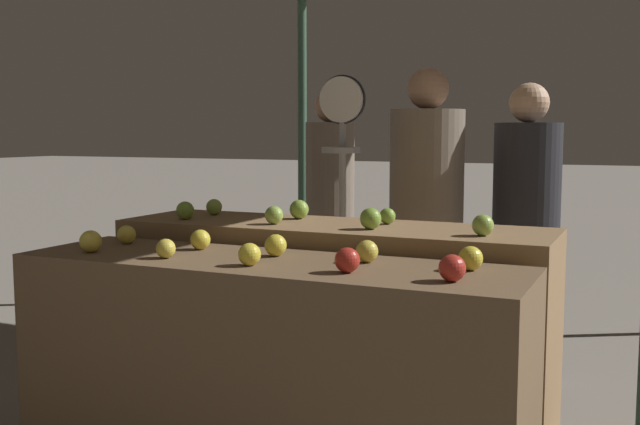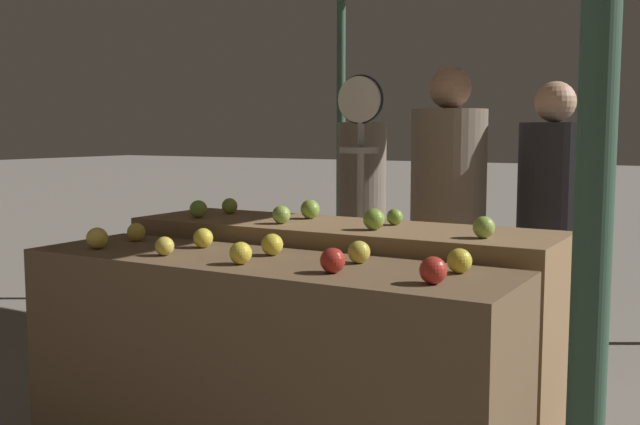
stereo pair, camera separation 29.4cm
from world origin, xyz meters
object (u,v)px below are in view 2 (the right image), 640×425
(produce_scale, at_px, (360,166))
(person_customer_right, at_px, (552,214))
(person_vendor_at_scale, at_px, (448,204))
(person_customer_left, at_px, (362,192))

(produce_scale, bearing_deg, person_customer_right, 32.65)
(person_vendor_at_scale, bearing_deg, person_customer_left, -20.80)
(produce_scale, xyz_separation_m, person_customer_right, (0.85, 0.54, -0.25))
(person_customer_left, distance_m, person_customer_right, 1.49)
(person_vendor_at_scale, distance_m, person_customer_right, 0.54)
(produce_scale, distance_m, person_customer_right, 1.04)
(person_vendor_at_scale, height_order, person_customer_right, person_vendor_at_scale)
(produce_scale, bearing_deg, person_customer_left, 116.38)
(produce_scale, relative_size, person_vendor_at_scale, 0.97)
(person_customer_left, bearing_deg, person_customer_right, 170.38)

